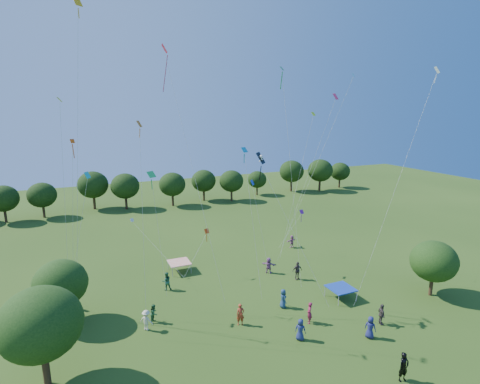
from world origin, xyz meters
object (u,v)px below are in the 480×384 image
(near_tree_west, at_px, (40,324))
(near_tree_east, at_px, (434,261))
(near_tree_north, at_px, (60,283))
(tent_red_stripe, at_px, (179,262))
(red_high_kite, at_px, (174,91))
(pirate_kite, at_px, (263,162))
(man_in_black, at_px, (404,367))
(tent_blue, at_px, (341,288))

(near_tree_west, relative_size, near_tree_east, 1.24)
(near_tree_north, distance_m, tent_red_stripe, 12.78)
(near_tree_west, height_order, near_tree_north, near_tree_west)
(tent_red_stripe, xyz_separation_m, red_high_kite, (-1.22, -5.29, 17.41))
(near_tree_east, distance_m, tent_red_stripe, 24.99)
(near_tree_east, xyz_separation_m, pirate_kite, (-15.55, 4.35, 9.47))
(red_high_kite, bearing_deg, man_in_black, -58.74)
(near_tree_north, xyz_separation_m, tent_blue, (23.15, -5.85, -2.39))
(pirate_kite, xyz_separation_m, red_high_kite, (-5.88, 4.87, 5.61))
(red_high_kite, bearing_deg, tent_red_stripe, 77.06)
(tent_red_stripe, distance_m, red_high_kite, 18.24)
(near_tree_north, height_order, pirate_kite, pirate_kite)
(near_tree_east, bearing_deg, red_high_kite, 156.72)
(tent_blue, xyz_separation_m, pirate_kite, (-7.38, 1.54, 11.81))
(near_tree_west, xyz_separation_m, near_tree_east, (32.14, -1.26, -0.88))
(pirate_kite, bearing_deg, tent_blue, -11.79)
(near_tree_north, height_order, man_in_black, near_tree_north)
(near_tree_north, relative_size, pirate_kite, 0.43)
(near_tree_east, height_order, tent_blue, near_tree_east)
(near_tree_north, relative_size, man_in_black, 2.71)
(tent_blue, bearing_deg, near_tree_east, -18.96)
(near_tree_north, distance_m, man_in_black, 25.77)
(tent_red_stripe, xyz_separation_m, pirate_kite, (4.67, -10.16, 11.81))
(tent_red_stripe, distance_m, pirate_kite, 16.26)
(near_tree_east, bearing_deg, near_tree_north, 164.54)
(near_tree_north, relative_size, red_high_kite, 0.25)
(tent_red_stripe, height_order, man_in_black, man_in_black)
(tent_blue, relative_size, red_high_kite, 0.11)
(man_in_black, xyz_separation_m, pirate_kite, (-4.22, 11.77, 11.86))
(tent_blue, bearing_deg, near_tree_west, -176.32)
(tent_red_stripe, height_order, red_high_kite, red_high_kite)
(near_tree_north, xyz_separation_m, tent_red_stripe, (11.11, 5.85, -2.39))
(tent_blue, distance_m, red_high_kite, 22.81)
(pirate_kite, bearing_deg, near_tree_west, -169.48)
(near_tree_north, distance_m, pirate_kite, 18.87)
(tent_blue, relative_size, pirate_kite, 0.18)
(near_tree_west, height_order, red_high_kite, red_high_kite)
(near_tree_east, distance_m, man_in_black, 13.75)
(near_tree_west, distance_m, near_tree_east, 32.18)
(near_tree_west, height_order, tent_blue, near_tree_west)
(near_tree_north, xyz_separation_m, red_high_kite, (9.89, 0.56, 15.02))
(man_in_black, xyz_separation_m, red_high_kite, (-10.10, 16.64, 17.47))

